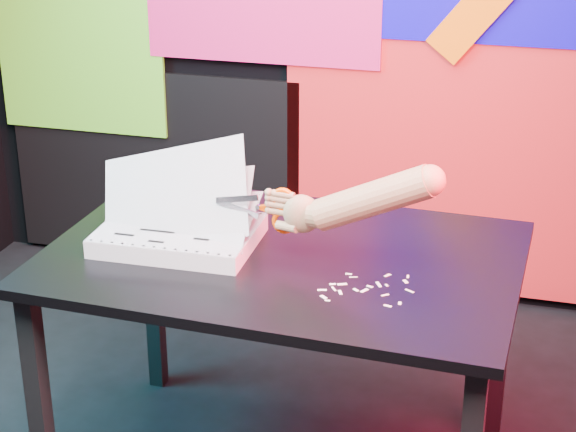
% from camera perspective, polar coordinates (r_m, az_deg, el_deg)
% --- Properties ---
extents(room, '(3.01, 3.01, 2.71)m').
position_cam_1_polar(room, '(2.36, -6.14, 10.10)').
color(room, black).
rests_on(room, ground).
extents(backdrop, '(2.88, 0.05, 2.08)m').
position_cam_1_polar(backdrop, '(3.80, 3.06, 8.90)').
color(backdrop, red).
rests_on(backdrop, ground).
extents(work_table, '(1.31, 0.90, 0.75)m').
position_cam_1_polar(work_table, '(2.67, -0.30, -3.81)').
color(work_table, black).
rests_on(work_table, ground).
extents(printout_stack, '(0.48, 0.32, 0.32)m').
position_cam_1_polar(printout_stack, '(2.70, -6.49, -1.02)').
color(printout_stack, silver).
rests_on(printout_stack, work_table).
extents(scissors, '(0.23, 0.04, 0.13)m').
position_cam_1_polar(scissors, '(2.55, -0.61, 0.36)').
color(scissors, '#B2B3B8').
rests_on(scissors, printout_stack).
extents(hand_forearm, '(0.47, 0.13, 0.24)m').
position_cam_1_polar(hand_forearm, '(2.45, 4.33, 0.92)').
color(hand_forearm, '#9E744F').
rests_on(hand_forearm, work_table).
extents(paper_clippings, '(0.24, 0.20, 0.00)m').
position_cam_1_polar(paper_clippings, '(2.45, 4.47, -4.28)').
color(paper_clippings, silver).
rests_on(paper_clippings, work_table).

